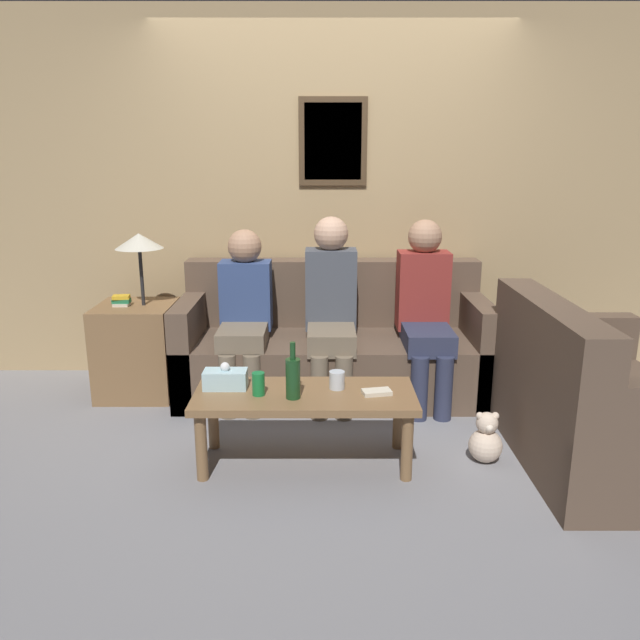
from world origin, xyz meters
name	(u,v)px	position (x,y,z in m)	size (l,w,h in m)	color
ground_plane	(333,419)	(0.00, 0.00, 0.00)	(16.00, 16.00, 0.00)	gray
wall_back	(332,199)	(0.00, 0.94, 1.30)	(9.00, 0.08, 2.60)	tan
couch_main	(332,348)	(0.00, 0.50, 0.31)	(2.08, 0.83, 0.89)	brown
couch_side	(591,408)	(1.35, -0.56, 0.31)	(0.83, 1.29, 0.89)	brown
coffee_table	(304,403)	(-0.17, -0.57, 0.35)	(1.16, 0.48, 0.40)	olive
side_table_with_lamp	(137,344)	(-1.34, 0.44, 0.36)	(0.51, 0.51, 1.11)	olive
wine_bottle	(292,377)	(-0.23, -0.65, 0.52)	(0.08, 0.08, 0.30)	#19421E
drinking_glass	(336,380)	(0.00, -0.52, 0.45)	(0.08, 0.08, 0.10)	silver
book_stack	(376,392)	(0.21, -0.60, 0.42)	(0.16, 0.11, 0.02)	beige
soda_can	(258,384)	(-0.41, -0.61, 0.47)	(0.07, 0.07, 0.12)	#197A38
tissue_box	(225,379)	(-0.60, -0.51, 0.46)	(0.23, 0.12, 0.15)	silver
person_left	(244,310)	(-0.59, 0.37, 0.62)	(0.34, 0.62, 1.14)	#756651
person_middle	(330,304)	(-0.02, 0.37, 0.66)	(0.34, 0.64, 1.22)	#756651
person_right	(424,306)	(0.60, 0.36, 0.65)	(0.34, 0.65, 1.20)	#2D334C
teddy_bear	(485,440)	(0.81, -0.56, 0.12)	(0.18, 0.18, 0.29)	beige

